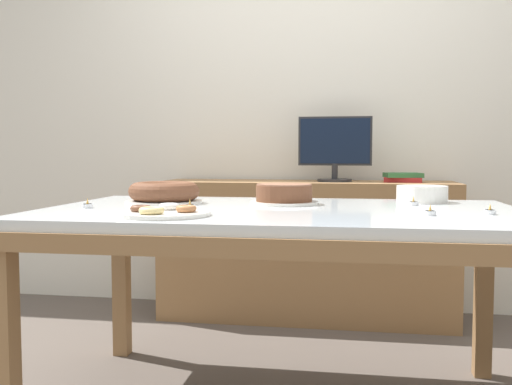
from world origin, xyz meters
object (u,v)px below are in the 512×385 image
Objects in this scene: book_stack at (403,177)px; tealight_left_edge at (430,213)px; computer_monitor at (335,149)px; tealight_near_front at (190,206)px; tealight_right_edge at (413,203)px; tealight_centre at (88,205)px; cake_chocolate_round at (284,195)px; plate_stack at (422,194)px; cake_golden_bundt at (164,193)px; pastry_platter at (163,212)px; tealight_near_cakes at (490,212)px.

book_stack is 1.41m from tealight_left_edge.
book_stack reaches higher than tealight_left_edge.
computer_monitor reaches higher than tealight_near_front.
tealight_left_edge is (0.35, -1.41, -0.22)m from computer_monitor.
book_stack reaches higher than tealight_right_edge.
tealight_centre is at bearing -133.23° from book_stack.
book_stack is 5.55× the size of tealight_near_front.
cake_chocolate_round is 0.51m from tealight_right_edge.
plate_stack is 0.53m from tealight_left_edge.
cake_golden_bundt is at bearing -175.39° from cake_chocolate_round.
book_stack is 0.71× the size of cake_golden_bundt.
pastry_platter is at bearing -149.05° from tealight_right_edge.
cake_chocolate_round is (-0.17, -1.06, -0.19)m from computer_monitor.
cake_chocolate_round is at bearing -161.74° from plate_stack.
plate_stack is at bearing 109.61° from tealight_near_cakes.
tealight_centre is at bearing -159.61° from plate_stack.
cake_chocolate_round is 0.49m from cake_golden_bundt.
tealight_centre reaches higher than pastry_platter.
computer_monitor is at bearing 112.45° from tealight_near_cakes.
cake_golden_bundt is 1.24m from tealight_near_cakes.
computer_monitor is 1.30m from cake_golden_bundt.
cake_golden_bundt is 0.33m from tealight_centre.
tealight_near_cakes and tealight_left_edge have the same top height.
tealight_left_edge is at bearing -6.60° from tealight_near_front.
tealight_near_front is at bearing 178.30° from tealight_near_cakes.
plate_stack is at bearing -66.08° from computer_monitor.
pastry_platter is 0.99m from tealight_right_edge.
book_stack is 1.06× the size of plate_stack.
tealight_near_cakes is (1.44, 0.01, 0.00)m from tealight_centre.
tealight_left_edge is at bearing -16.79° from cake_golden_bundt.
tealight_left_edge reaches higher than pastry_platter.
tealight_centre is at bearing -174.30° from tealight_near_front.
tealight_right_edge is (1.22, 0.30, 0.00)m from tealight_centre.
tealight_right_edge is at bearing 17.51° from tealight_near_front.
computer_monitor is at bearing 56.81° from tealight_centre.
tealight_left_edge is 1.00× the size of tealight_right_edge.
cake_golden_bundt is (-0.67, -1.10, -0.19)m from computer_monitor.
cake_golden_bundt is at bearing 163.21° from tealight_left_edge.
tealight_near_cakes is (0.73, -0.28, -0.03)m from cake_chocolate_round.
pastry_platter is 7.78× the size of tealight_near_front.
cake_chocolate_round reaches higher than tealight_near_cakes.
pastry_platter is 0.25m from tealight_near_front.
cake_golden_bundt is (-1.05, -1.10, -0.03)m from book_stack.
cake_chocolate_round is at bearing -178.43° from tealight_right_edge.
book_stack is at bearing 46.77° from tealight_centre.
computer_monitor reaches higher than tealight_right_edge.
tealight_right_edge is (-0.05, -0.17, -0.02)m from plate_stack.
tealight_centre is (-1.27, -0.47, -0.02)m from plate_stack.
tealight_near_front is (-0.50, -1.31, -0.22)m from computer_monitor.
computer_monitor is 0.42m from book_stack.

